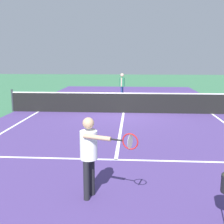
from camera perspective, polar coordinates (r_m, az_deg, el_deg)
The scene contains 7 objects.
ground_plane at distance 13.79m, azimuth 2.27°, elevation -0.15°, with size 60.00×60.00×0.00m, color #38724C.
court_surface_inbounds at distance 13.79m, azimuth 2.27°, elevation -0.15°, with size 10.62×24.40×0.00m, color #4C387A.
line_service_near at distance 7.60m, azimuth 0.76°, elevation -9.30°, with size 8.22×0.10×0.01m, color white.
line_center_service at distance 10.66m, azimuth 1.74°, elevation -3.39°, with size 0.10×6.40×0.01m, color white.
net at distance 13.70m, azimuth 2.28°, elevation 1.87°, with size 10.83×0.09×1.07m.
player_near at distance 5.38m, azimuth -4.32°, elevation -7.28°, with size 1.06×0.77×1.54m.
player_far at distance 18.10m, azimuth 1.98°, elevation 5.59°, with size 0.32×0.41×1.60m.
Camera 1 is at (0.40, -13.53, 2.62)m, focal length 46.73 mm.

